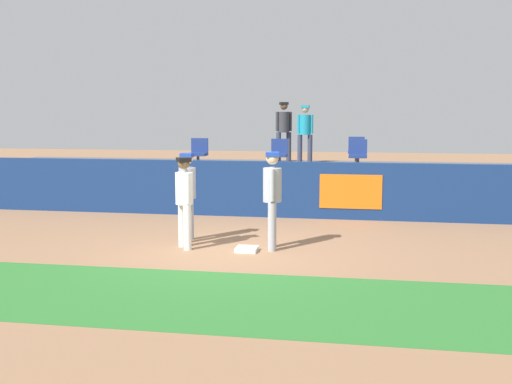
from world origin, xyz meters
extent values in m
plane|color=#936B4C|center=(0.00, 0.00, 0.00)|extent=(60.00, 60.00, 0.00)
cube|color=#2D722D|center=(0.00, -2.97, 0.00)|extent=(18.00, 2.80, 0.01)
cube|color=white|center=(0.28, 0.01, 0.04)|extent=(0.40, 0.40, 0.08)
cylinder|color=white|center=(-1.04, 0.19, 0.43)|extent=(0.15, 0.15, 0.86)
cylinder|color=white|center=(-0.85, -0.06, 0.43)|extent=(0.15, 0.15, 0.86)
cylinder|color=white|center=(-0.94, 0.07, 1.16)|extent=(0.46, 0.46, 0.61)
sphere|color=brown|center=(-0.94, 0.07, 1.64)|extent=(0.23, 0.23, 0.23)
cube|color=black|center=(-0.94, 0.07, 1.71)|extent=(0.33, 0.33, 0.08)
cylinder|color=white|center=(-1.06, 0.23, 1.18)|extent=(0.09, 0.09, 0.57)
cylinder|color=white|center=(-0.83, -0.10, 1.18)|extent=(0.09, 0.09, 0.57)
ellipsoid|color=brown|center=(-0.98, 0.29, 0.94)|extent=(0.21, 0.23, 0.28)
cylinder|color=#9EA3AD|center=(0.70, 0.47, 0.46)|extent=(0.16, 0.16, 0.91)
cylinder|color=#9EA3AD|center=(0.74, 0.14, 0.46)|extent=(0.16, 0.16, 0.91)
cylinder|color=#9EA3AD|center=(0.72, 0.30, 1.24)|extent=(0.39, 0.39, 0.64)
sphere|color=beige|center=(0.72, 0.30, 1.74)|extent=(0.24, 0.24, 0.24)
cube|color=#193899|center=(0.72, 0.30, 1.82)|extent=(0.28, 0.28, 0.08)
cylinder|color=#9EA3AD|center=(0.69, 0.51, 1.26)|extent=(0.09, 0.09, 0.60)
cylinder|color=#9EA3AD|center=(0.75, 0.09, 1.26)|extent=(0.09, 0.09, 0.60)
cylinder|color=#9EA3AD|center=(-1.07, 0.88, 0.44)|extent=(0.15, 0.15, 0.88)
cylinder|color=#9EA3AD|center=(-1.07, 0.56, 0.44)|extent=(0.15, 0.15, 0.88)
cylinder|color=#9EA3AD|center=(-1.07, 0.72, 1.19)|extent=(0.34, 0.34, 0.62)
sphere|color=beige|center=(-1.07, 0.72, 1.68)|extent=(0.23, 0.23, 0.23)
cube|color=#193899|center=(-1.07, 0.72, 1.75)|extent=(0.24, 0.24, 0.08)
cylinder|color=#9EA3AD|center=(-1.07, 0.93, 1.21)|extent=(0.09, 0.09, 0.58)
cylinder|color=#9EA3AD|center=(-1.07, 0.51, 1.21)|extent=(0.09, 0.09, 0.58)
cube|color=navy|center=(0.00, 3.92, 0.70)|extent=(18.00, 0.24, 1.39)
cube|color=orange|center=(2.12, 3.79, 0.70)|extent=(1.50, 0.02, 0.83)
cube|color=#59595E|center=(0.00, 6.49, 0.53)|extent=(18.00, 4.80, 1.05)
cylinder|color=#4C4C51|center=(2.26, 5.29, 1.25)|extent=(0.08, 0.08, 0.40)
cube|color=navy|center=(2.26, 5.29, 1.45)|extent=(0.48, 0.44, 0.08)
cube|color=navy|center=(2.26, 5.48, 1.69)|extent=(0.48, 0.06, 0.40)
cylinder|color=#4C4C51|center=(-2.11, 5.29, 1.25)|extent=(0.08, 0.08, 0.40)
cube|color=navy|center=(-2.11, 5.29, 1.45)|extent=(0.48, 0.44, 0.08)
cube|color=navy|center=(-2.11, 5.48, 1.69)|extent=(0.48, 0.06, 0.40)
cylinder|color=#4C4C51|center=(0.14, 5.29, 1.25)|extent=(0.08, 0.08, 0.40)
cube|color=navy|center=(0.14, 5.29, 1.45)|extent=(0.45, 0.44, 0.08)
cube|color=navy|center=(0.14, 5.48, 1.69)|extent=(0.45, 0.06, 0.40)
cylinder|color=#4C4C51|center=(2.19, 7.09, 1.25)|extent=(0.08, 0.08, 0.40)
cube|color=navy|center=(2.19, 7.09, 1.45)|extent=(0.47, 0.44, 0.08)
cube|color=navy|center=(2.19, 7.28, 1.69)|extent=(0.47, 0.06, 0.40)
cylinder|color=#33384C|center=(0.04, 8.36, 1.51)|extent=(0.16, 0.16, 0.92)
cylinder|color=#33384C|center=(-0.27, 8.24, 1.51)|extent=(0.16, 0.16, 0.92)
cylinder|color=#333338|center=(-0.12, 8.30, 2.30)|extent=(0.46, 0.46, 0.65)
sphere|color=brown|center=(-0.12, 8.30, 2.81)|extent=(0.24, 0.24, 0.24)
cube|color=black|center=(-0.12, 8.30, 2.89)|extent=(0.33, 0.33, 0.08)
cylinder|color=#333338|center=(0.09, 8.37, 2.32)|extent=(0.09, 0.09, 0.61)
cylinder|color=#333338|center=(-0.32, 8.23, 2.32)|extent=(0.09, 0.09, 0.61)
cylinder|color=#33384C|center=(0.77, 7.81, 1.49)|extent=(0.15, 0.15, 0.87)
cylinder|color=#33384C|center=(0.45, 7.82, 1.49)|extent=(0.15, 0.15, 0.87)
cylinder|color=teal|center=(0.61, 7.81, 2.23)|extent=(0.35, 0.35, 0.61)
sphere|color=tan|center=(0.61, 7.81, 2.71)|extent=(0.23, 0.23, 0.23)
cube|color=teal|center=(0.61, 7.81, 2.78)|extent=(0.25, 0.25, 0.08)
cylinder|color=teal|center=(0.81, 7.80, 2.25)|extent=(0.09, 0.09, 0.57)
cylinder|color=teal|center=(0.41, 7.82, 2.25)|extent=(0.09, 0.09, 0.57)
camera|label=1|loc=(2.41, -11.03, 2.59)|focal=42.82mm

